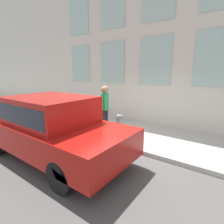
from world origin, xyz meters
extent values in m
plane|color=#514F4C|center=(0.00, 0.00, 0.00)|extent=(80.00, 80.00, 0.00)
cube|color=#B2ADA3|center=(1.38, 0.00, 0.07)|extent=(2.75, 60.00, 0.13)
cube|color=beige|center=(2.90, 0.00, 4.74)|extent=(0.30, 40.00, 9.48)
cube|color=#9EBCB2|center=(2.73, -2.15, 2.80)|extent=(0.03, 1.35, 1.90)
cube|color=#9EBCB2|center=(2.73, 0.00, 2.80)|extent=(0.03, 1.35, 1.90)
cube|color=#9EBCB2|center=(2.73, 2.15, 2.80)|extent=(0.03, 1.35, 1.90)
cube|color=#9EBCB2|center=(2.73, 4.30, 2.80)|extent=(0.03, 1.35, 1.90)
cube|color=#9EBCB2|center=(2.73, 2.15, 5.23)|extent=(0.03, 1.35, 1.90)
cube|color=#9EBCB2|center=(2.73, 4.30, 5.23)|extent=(0.03, 1.35, 1.90)
cylinder|color=gray|center=(0.52, 0.23, 0.15)|extent=(0.35, 0.35, 0.04)
cylinder|color=gray|center=(0.52, 0.23, 0.49)|extent=(0.26, 0.26, 0.72)
sphere|color=slate|center=(0.52, 0.23, 0.85)|extent=(0.27, 0.27, 0.27)
cylinder|color=black|center=(0.52, 0.23, 0.93)|extent=(0.09, 0.09, 0.11)
cylinder|color=gray|center=(0.52, 0.05, 0.57)|extent=(0.09, 0.10, 0.09)
cylinder|color=gray|center=(0.52, 0.41, 0.57)|extent=(0.09, 0.10, 0.09)
cylinder|color=#232328|center=(0.64, 1.04, 0.55)|extent=(0.12, 0.12, 0.83)
cylinder|color=#232328|center=(0.81, 1.04, 0.55)|extent=(0.12, 0.12, 0.83)
cube|color=#268C4C|center=(0.73, 1.04, 1.28)|extent=(0.23, 0.16, 0.62)
cylinder|color=#268C4C|center=(0.57, 1.04, 1.29)|extent=(0.10, 0.10, 0.59)
cylinder|color=#268C4C|center=(0.89, 1.04, 1.29)|extent=(0.10, 0.10, 0.59)
sphere|color=#8C6647|center=(0.73, 1.04, 1.73)|extent=(0.28, 0.28, 0.28)
cylinder|color=black|center=(-0.66, 2.56, 0.34)|extent=(0.24, 0.67, 0.67)
cylinder|color=black|center=(-2.37, -0.30, 0.34)|extent=(0.24, 0.67, 0.67)
cylinder|color=black|center=(-0.66, -0.30, 0.34)|extent=(0.24, 0.67, 0.67)
cube|color=#A5140F|center=(-1.52, 1.13, 0.67)|extent=(1.95, 4.61, 0.67)
cube|color=#A5140F|center=(-1.52, 1.13, 1.36)|extent=(1.71, 2.21, 0.70)
cube|color=#1E232D|center=(-1.52, 1.13, 1.36)|extent=(1.72, 2.04, 0.45)
camera|label=1|loc=(-4.26, -2.91, 2.32)|focal=28.00mm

